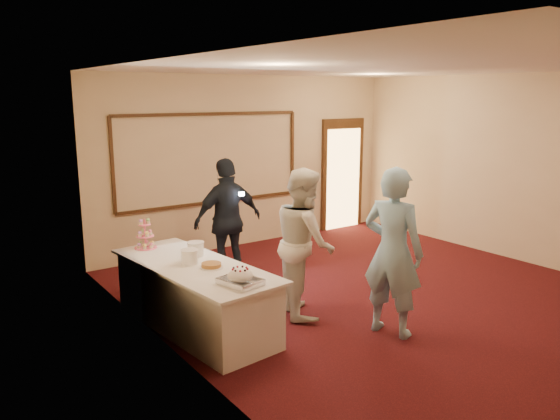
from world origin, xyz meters
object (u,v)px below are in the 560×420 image
(buffet_table, at_px, (195,296))
(plate_stack_a, at_px, (190,257))
(cupcake_stand, at_px, (145,237))
(woman, at_px, (304,242))
(guest, at_px, (228,220))
(plate_stack_b, at_px, (196,249))
(tart, at_px, (211,266))
(man, at_px, (393,252))
(pavlova_tray, at_px, (240,278))

(buffet_table, height_order, plate_stack_a, plate_stack_a)
(cupcake_stand, relative_size, woman, 0.23)
(woman, relative_size, guest, 1.01)
(plate_stack_b, xyz_separation_m, guest, (1.00, 0.97, 0.04))
(tart, xyz_separation_m, man, (1.65, -1.17, 0.16))
(pavlova_tray, bearing_deg, woman, 23.22)
(plate_stack_a, xyz_separation_m, guest, (1.20, 1.21, 0.04))
(plate_stack_a, relative_size, tart, 0.78)
(tart, distance_m, woman, 1.22)
(tart, height_order, man, man)
(woman, bearing_deg, cupcake_stand, 74.43)
(buffet_table, distance_m, cupcake_stand, 1.11)
(plate_stack_a, bearing_deg, buffet_table, -58.70)
(buffet_table, xyz_separation_m, cupcake_stand, (-0.19, 0.96, 0.53))
(plate_stack_a, relative_size, woman, 0.11)
(pavlova_tray, bearing_deg, man, -17.01)
(man, xyz_separation_m, guest, (-0.58, 2.65, -0.06))
(pavlova_tray, xyz_separation_m, woman, (1.23, 0.53, 0.07))
(buffet_table, bearing_deg, plate_stack_b, 59.50)
(tart, relative_size, man, 0.14)
(plate_stack_a, relative_size, guest, 0.11)
(pavlova_tray, relative_size, tart, 1.83)
(tart, bearing_deg, buffet_table, 115.24)
(guest, bearing_deg, buffet_table, 49.29)
(buffet_table, bearing_deg, plate_stack_a, 121.30)
(buffet_table, bearing_deg, guest, 47.09)
(plate_stack_a, height_order, man, man)
(cupcake_stand, distance_m, plate_stack_a, 0.93)
(plate_stack_a, xyz_separation_m, plate_stack_b, (0.20, 0.25, 0.00))
(woman, height_order, guest, woman)
(plate_stack_a, xyz_separation_m, tart, (0.13, -0.27, -0.06))
(buffet_table, xyz_separation_m, man, (1.75, -1.39, 0.57))
(pavlova_tray, xyz_separation_m, man, (1.67, -0.51, 0.11))
(plate_stack_b, height_order, man, man)
(buffet_table, xyz_separation_m, plate_stack_b, (0.17, 0.29, 0.47))
(cupcake_stand, distance_m, woman, 2.00)
(man, bearing_deg, woman, 3.77)
(plate_stack_a, bearing_deg, pavlova_tray, -83.02)
(pavlova_tray, relative_size, cupcake_stand, 1.16)
(pavlova_tray, bearing_deg, guest, 63.11)
(buffet_table, distance_m, tart, 0.48)
(plate_stack_b, distance_m, man, 2.31)
(plate_stack_a, relative_size, plate_stack_b, 0.99)
(pavlova_tray, height_order, guest, guest)
(buffet_table, height_order, plate_stack_b, plate_stack_b)
(pavlova_tray, bearing_deg, cupcake_stand, 98.56)
(guest, bearing_deg, pavlova_tray, 65.32)
(man, height_order, guest, man)
(buffet_table, bearing_deg, pavlova_tray, -84.46)
(buffet_table, distance_m, woman, 1.46)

